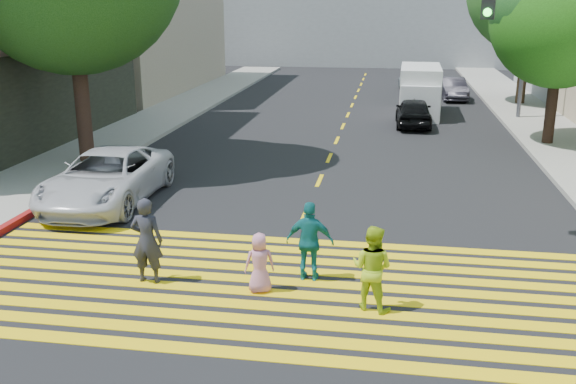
% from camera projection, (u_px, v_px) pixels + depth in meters
% --- Properties ---
extents(ground, '(120.00, 120.00, 0.00)m').
position_uv_depth(ground, '(260.00, 318.00, 11.12)').
color(ground, black).
extents(sidewalk_left, '(3.00, 40.00, 0.15)m').
position_uv_depth(sidewalk_left, '(185.00, 106.00, 33.22)').
color(sidewalk_left, gray).
rests_on(sidewalk_left, ground).
extents(sidewalk_right, '(3.00, 60.00, 0.15)m').
position_uv_depth(sidewalk_right, '(563.00, 146.00, 23.98)').
color(sidewalk_right, gray).
rests_on(sidewalk_right, ground).
extents(curb_red, '(0.20, 8.00, 0.16)m').
position_uv_depth(curb_red, '(61.00, 196.00, 17.84)').
color(curb_red, maroon).
rests_on(curb_red, ground).
extents(crosswalk, '(13.40, 5.30, 0.01)m').
position_uv_depth(crosswalk, '(274.00, 287.00, 12.33)').
color(crosswalk, yellow).
rests_on(crosswalk, ground).
extents(lane_line, '(0.12, 34.40, 0.01)m').
position_uv_depth(lane_line, '(350.00, 110.00, 32.40)').
color(lane_line, yellow).
rests_on(lane_line, ground).
extents(building_left_tan, '(12.00, 16.00, 10.00)m').
position_uv_depth(building_left_tan, '(93.00, 6.00, 38.65)').
color(building_left_tan, tan).
rests_on(building_left_tan, ground).
extents(tree_right_near, '(5.61, 5.10, 7.39)m').
position_uv_depth(tree_right_near, '(565.00, 9.00, 22.86)').
color(tree_right_near, black).
rests_on(tree_right_near, ground).
extents(pedestrian_man, '(0.63, 0.42, 1.71)m').
position_uv_depth(pedestrian_man, '(147.00, 241.00, 12.33)').
color(pedestrian_man, '#262731').
rests_on(pedestrian_man, ground).
extents(pedestrian_woman, '(0.92, 0.82, 1.56)m').
position_uv_depth(pedestrian_woman, '(372.00, 268.00, 11.26)').
color(pedestrian_woman, '#A1C31A').
rests_on(pedestrian_woman, ground).
extents(pedestrian_child, '(0.66, 0.53, 1.16)m').
position_uv_depth(pedestrian_child, '(260.00, 263.00, 11.98)').
color(pedestrian_child, '#BF7696').
rests_on(pedestrian_child, ground).
extents(pedestrian_extra, '(0.95, 0.43, 1.60)m').
position_uv_depth(pedestrian_extra, '(310.00, 242.00, 12.43)').
color(pedestrian_extra, '#156C74').
rests_on(pedestrian_extra, ground).
extents(white_sedan, '(2.46, 5.17, 1.42)m').
position_uv_depth(white_sedan, '(107.00, 177.00, 17.29)').
color(white_sedan, silver).
rests_on(white_sedan, ground).
extents(dark_car_near, '(1.57, 3.75, 1.27)m').
position_uv_depth(dark_car_near, '(414.00, 112.00, 27.95)').
color(dark_car_near, black).
rests_on(dark_car_near, ground).
extents(silver_car, '(2.11, 4.41, 1.24)m').
position_uv_depth(silver_car, '(415.00, 81.00, 38.92)').
color(silver_car, '#979FA6').
rests_on(silver_car, ground).
extents(dark_car_parked, '(1.53, 3.73, 1.20)m').
position_uv_depth(dark_car_parked, '(453.00, 89.00, 35.67)').
color(dark_car_parked, '#24222C').
rests_on(dark_car_parked, ground).
extents(white_van, '(1.95, 4.92, 2.30)m').
position_uv_depth(white_van, '(420.00, 92.00, 30.60)').
color(white_van, silver).
rests_on(white_van, ground).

